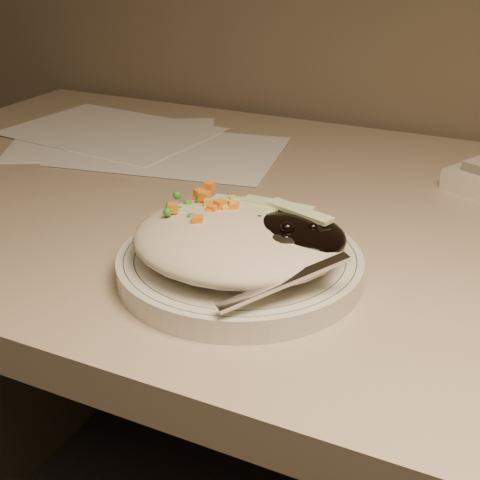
% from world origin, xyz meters
% --- Properties ---
extents(desk, '(1.40, 0.70, 0.74)m').
position_xyz_m(desk, '(0.00, 1.38, 0.54)').
color(desk, tan).
rests_on(desk, ground).
extents(plate, '(0.23, 0.23, 0.02)m').
position_xyz_m(plate, '(-0.06, 1.20, 0.75)').
color(plate, silver).
rests_on(plate, desk).
extents(plate_rim, '(0.21, 0.21, 0.00)m').
position_xyz_m(plate_rim, '(-0.06, 1.20, 0.76)').
color(plate_rim, '#144723').
rests_on(plate_rim, plate).
extents(meal, '(0.21, 0.19, 0.05)m').
position_xyz_m(meal, '(-0.05, 1.20, 0.78)').
color(meal, '#BBB298').
rests_on(meal, plate).
extents(papers, '(0.46, 0.33, 0.00)m').
position_xyz_m(papers, '(-0.38, 1.51, 0.74)').
color(papers, white).
rests_on(papers, desk).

